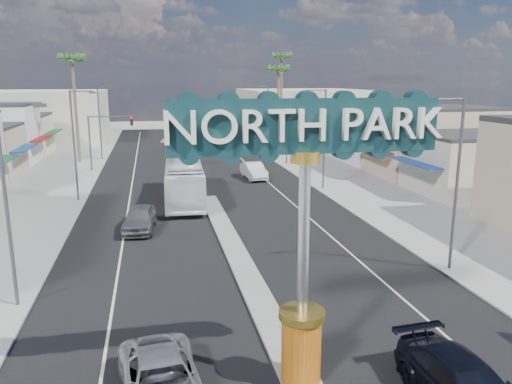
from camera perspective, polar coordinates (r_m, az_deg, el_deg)
name	(u,v)px	position (r m, az deg, el deg)	size (l,w,h in m)	color
ground	(207,195)	(43.48, -5.66, -0.36)	(160.00, 160.00, 0.00)	gray
road	(207,195)	(43.48, -5.66, -0.35)	(20.00, 120.00, 0.01)	black
median_island	(238,257)	(28.24, -2.04, -7.46)	(1.30, 30.00, 0.16)	gray
sidewalk_left	(35,203)	(44.27, -23.98, -1.10)	(8.00, 120.00, 0.12)	gray
sidewalk_right	(358,187)	(47.01, 11.55, 0.52)	(8.00, 120.00, 0.12)	gray
storefront_row_right	(394,137)	(62.41, 15.44, 6.04)	(12.00, 42.00, 6.00)	#B7B29E
backdrop_far_left	(40,116)	(89.05, -23.44, 8.00)	(20.00, 20.00, 8.00)	#B7B29E
backdrop_far_right	(300,112)	(91.23, 5.09, 9.08)	(20.00, 20.00, 8.00)	beige
gateway_sign	(304,211)	(15.29, 5.55, -2.16)	(8.20, 1.50, 9.15)	#B93A0E
traffic_signal_left	(107,132)	(56.58, -16.70, 6.61)	(5.09, 0.45, 6.00)	#47474C
traffic_signal_right	(272,128)	(58.01, 1.82, 7.28)	(5.09, 0.45, 6.00)	#47474C
streetlight_l_near	(9,196)	(23.39, -26.35, -0.37)	(2.03, 0.22, 9.00)	#47474C
streetlight_l_mid	(76,140)	(42.80, -19.90, 5.62)	(2.03, 0.22, 9.00)	#47474C
streetlight_l_far	(101,119)	(64.56, -17.31, 7.98)	(2.03, 0.22, 9.00)	#47474C
streetlight_r_near	(455,176)	(27.09, 21.76, 1.70)	(2.03, 0.22, 9.00)	#47474C
streetlight_r_mid	(323,134)	(44.92, 7.63, 6.57)	(2.03, 0.22, 9.00)	#47474C
streetlight_r_far	(267,116)	(65.99, 1.23, 8.65)	(2.03, 0.22, 9.00)	#47474C
palm_left_far	(72,64)	(62.71, -20.27, 13.54)	(2.60, 2.60, 13.10)	brown
palm_right_mid	(278,73)	(70.32, 2.59, 13.41)	(2.60, 2.60, 12.10)	brown
palm_right_far	(282,61)	(76.66, 2.95, 14.69)	(2.60, 2.60, 14.10)	brown
suv_left	(162,383)	(16.67, -10.68, -20.62)	(2.45, 5.32, 1.48)	#B4B4B9
car_parked_left	(139,218)	(33.99, -13.19, -2.94)	(1.97, 4.90, 1.67)	#5E5F63
car_parked_right	(254,171)	(50.37, -0.26, 2.47)	(1.72, 4.93, 1.63)	silver
city_bus	(184,180)	(41.53, -8.23, 1.41)	(2.93, 12.53, 3.49)	silver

